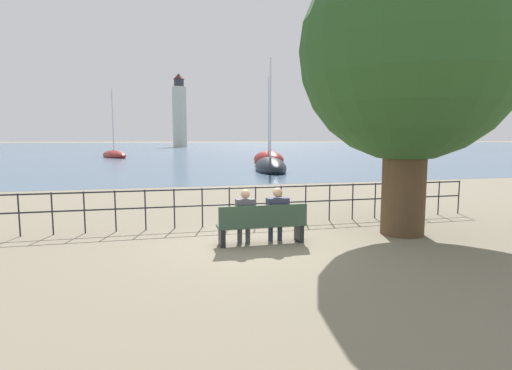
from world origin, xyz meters
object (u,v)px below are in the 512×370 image
Objects in this scene: sailboat_2 at (114,155)px; harbor_lighthouse at (180,113)px; shade_tree at (409,54)px; seated_person_left at (245,214)px; sailboat_0 at (268,159)px; seated_person_right at (277,212)px; sailboat_1 at (270,167)px; park_bench at (262,225)px.

harbor_lighthouse is at bearing 58.75° from sailboat_2.
shade_tree is 5.41m from seated_person_left.
harbor_lighthouse is (-3.58, 90.40, 10.22)m from sailboat_0.
sailboat_1 reaches higher than seated_person_right.
seated_person_left is 31.07m from sailboat_0.
sailboat_1 is at bearing -84.94° from sailboat_2.
sailboat_0 reaches higher than seated_person_right.
harbor_lighthouse is (-0.91, 100.37, 10.27)m from sailboat_1.
harbor_lighthouse reaches higher than sailboat_0.
sailboat_1 is at bearing 74.47° from seated_person_right.
sailboat_0 is at bearing 74.66° from seated_person_right.
seated_person_right is (0.37, 0.08, 0.25)m from park_bench.
park_bench is 31.04m from sailboat_0.
park_bench is at bearing -168.45° from seated_person_right.
shade_tree is 0.81× the size of sailboat_1.
harbor_lighthouse is at bearing 88.35° from sailboat_0.
seated_person_left is 0.99× the size of seated_person_right.
sailboat_0 is 1.03× the size of sailboat_1.
seated_person_right is 120.66m from harbor_lighthouse.
seated_person_left is 0.14× the size of sailboat_1.
sailboat_2 is 0.41× the size of harbor_lighthouse.
sailboat_1 reaches higher than seated_person_left.
seated_person_right reaches higher than seated_person_left.
seated_person_left is (-0.37, 0.08, 0.24)m from park_bench.
park_bench is 47.82m from sailboat_2.
seated_person_right is at bearing -97.67° from sailboat_1.
park_bench is 20.72m from sailboat_1.
harbor_lighthouse is at bearing 87.46° from seated_person_left.
shade_tree is at bearing 0.46° from seated_person_right.
sailboat_0 is at bearing -68.24° from sailboat_2.
shade_tree is 0.75× the size of sailboat_2.
harbor_lighthouse reaches higher than park_bench.
shade_tree is at bearing 1.62° from park_bench.
sailboat_1 is at bearing 83.47° from shade_tree.
park_bench is 0.45m from seated_person_left.
sailboat_2 is at bearing 129.25° from sailboat_0.
sailboat_0 reaches higher than seated_person_left.
sailboat_1 is 0.93× the size of sailboat_2.
sailboat_1 is at bearing 73.54° from park_bench.
shade_tree is 4.88m from seated_person_right.
seated_person_right is (-3.24, -0.03, -3.65)m from shade_tree.
seated_person_left is at bearing -179.67° from shade_tree.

